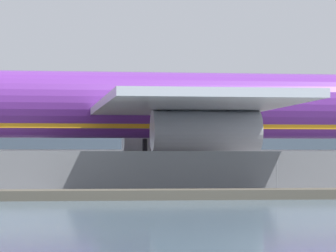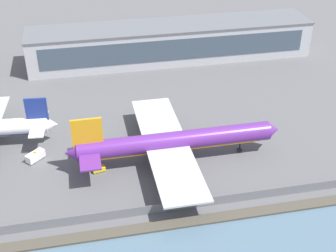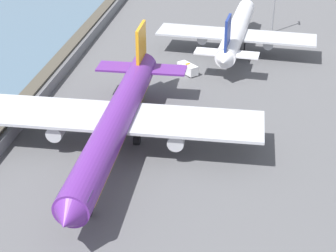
{
  "view_description": "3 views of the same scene",
  "coord_description": "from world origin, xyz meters",
  "views": [
    {
      "loc": [
        -13.7,
        -70.0,
        2.07
      ],
      "look_at": [
        -3.14,
        5.86,
        4.61
      ],
      "focal_mm": 105.0,
      "sensor_mm": 36.0,
      "label": 1
    },
    {
      "loc": [
        -23.97,
        -94.76,
        72.04
      ],
      "look_at": [
        -1.68,
        11.83,
        5.42
      ],
      "focal_mm": 50.0,
      "sensor_mm": 36.0,
      "label": 2
    },
    {
      "loc": [
        78.29,
        23.7,
        48.74
      ],
      "look_at": [
        -3.21,
        11.53,
        4.86
      ],
      "focal_mm": 60.0,
      "sensor_mm": 36.0,
      "label": 3
    }
  ],
  "objects": [
    {
      "name": "shoreline_seawall",
      "position": [
        0.0,
        -20.5,
        0.25
      ],
      "size": [
        320.0,
        3.0,
        0.5
      ],
      "color": "#474238",
      "rests_on": "ground"
    },
    {
      "name": "terminal_building",
      "position": [
        11.45,
        69.27,
        6.83
      ],
      "size": [
        106.66,
        18.53,
        13.64
      ],
      "color": "#B2B2B7",
      "rests_on": "ground"
    },
    {
      "name": "ground_plane",
      "position": [
        0.0,
        0.0,
        0.0
      ],
      "size": [
        500.0,
        500.0,
        0.0
      ],
      "primitive_type": "plane",
      "color": "#565659"
    },
    {
      "name": "cargo_jet_purple",
      "position": [
        -2.34,
        3.17,
        5.87
      ],
      "size": [
        56.38,
        48.4,
        15.39
      ],
      "color": "#602889",
      "rests_on": "ground"
    },
    {
      "name": "perimeter_fence",
      "position": [
        0.0,
        -16.0,
        1.24
      ],
      "size": [
        280.0,
        0.1,
        2.48
      ],
      "color": "slate",
      "rests_on": "ground"
    }
  ]
}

